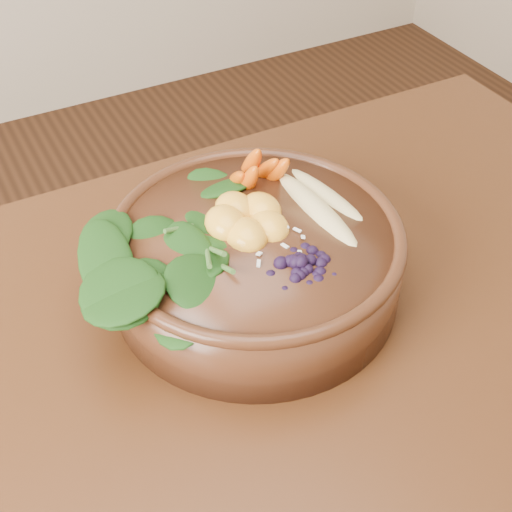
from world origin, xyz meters
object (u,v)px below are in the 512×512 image
at_px(mandarin_cluster, 247,210).
at_px(kale_heap, 183,200).
at_px(stoneware_bowl, 256,263).
at_px(blueberry_pile, 297,249).
at_px(carrot_cluster, 254,144).
at_px(banana_halves, 322,190).

bearing_deg(mandarin_cluster, kale_heap, 145.30).
height_order(stoneware_bowl, blueberry_pile, blueberry_pile).
relative_size(stoneware_bowl, blueberry_pile, 2.16).
bearing_deg(mandarin_cluster, carrot_cluster, 57.28).
xyz_separation_m(kale_heap, blueberry_pile, (0.07, -0.13, -0.00)).
relative_size(kale_heap, mandarin_cluster, 2.07).
bearing_deg(blueberry_pile, mandarin_cluster, 97.82).
xyz_separation_m(stoneware_bowl, banana_halves, (0.09, 0.02, 0.06)).
bearing_deg(mandarin_cluster, banana_halves, -2.66).
bearing_deg(carrot_cluster, blueberry_pile, -109.55).
distance_m(carrot_cluster, mandarin_cluster, 0.09).
relative_size(kale_heap, blueberry_pile, 1.42).
bearing_deg(stoneware_bowl, blueberry_pile, -80.05).
relative_size(stoneware_bowl, banana_halves, 1.74).
xyz_separation_m(kale_heap, banana_halves, (0.15, -0.05, -0.01)).
xyz_separation_m(kale_heap, mandarin_cluster, (0.06, -0.04, -0.01)).
distance_m(carrot_cluster, blueberry_pile, 0.17).
bearing_deg(banana_halves, kale_heap, 156.45).
relative_size(carrot_cluster, banana_halves, 0.48).
height_order(carrot_cluster, banana_halves, carrot_cluster).
xyz_separation_m(stoneware_bowl, kale_heap, (-0.06, 0.06, 0.07)).
relative_size(stoneware_bowl, kale_heap, 1.53).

